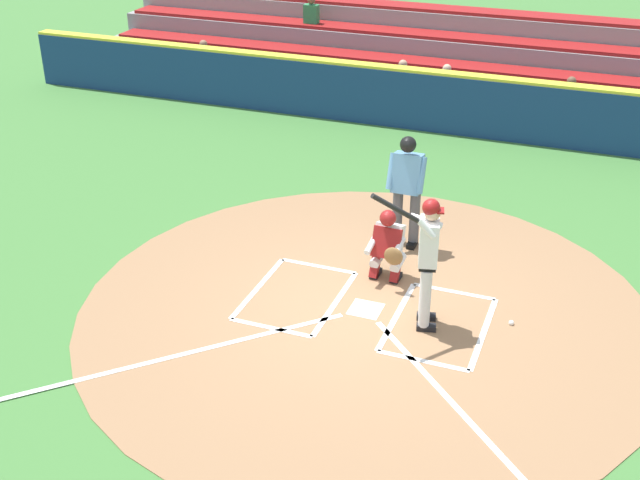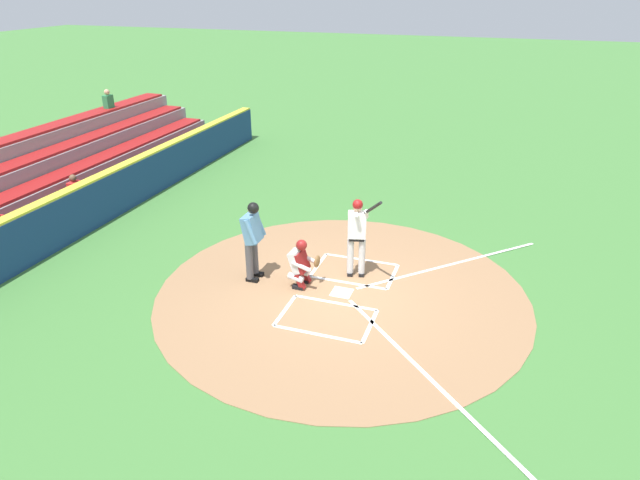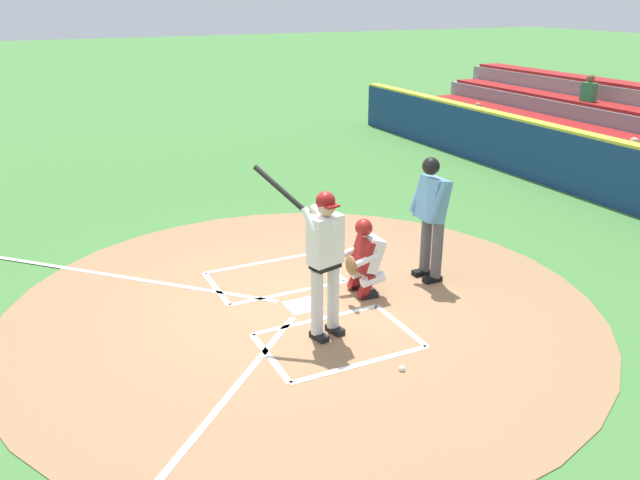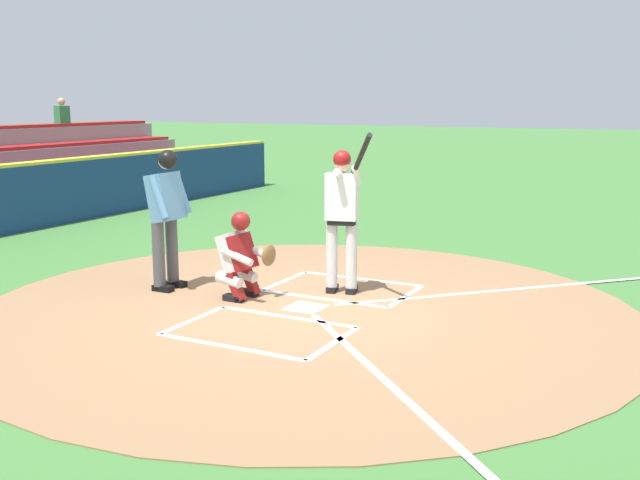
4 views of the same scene
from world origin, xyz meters
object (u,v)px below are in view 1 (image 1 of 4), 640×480
object	(u,v)px
batter	(427,254)
baseball	(511,323)
catcher	(388,244)
plate_umpire	(407,184)

from	to	relation	value
batter	baseball	distance (m)	1.61
catcher	batter	bearing A→B (deg)	128.46
batter	catcher	world-z (taller)	batter
plate_umpire	batter	bearing A→B (deg)	111.94
batter	plate_umpire	distance (m)	2.31
batter	plate_umpire	size ratio (longest dim) A/B	1.14
catcher	plate_umpire	xyz separation A→B (m)	(0.05, -1.12, 0.49)
plate_umpire	baseball	size ratio (longest dim) A/B	25.20
catcher	baseball	bearing A→B (deg)	162.94
catcher	plate_umpire	size ratio (longest dim) A/B	0.61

